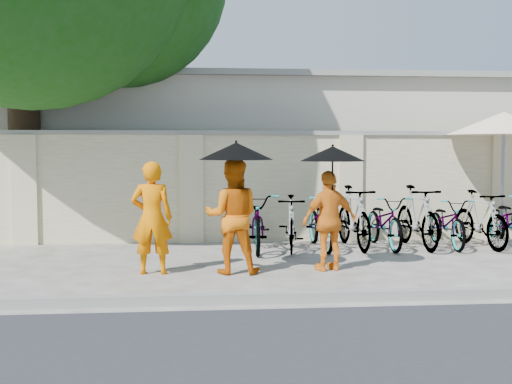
{
  "coord_description": "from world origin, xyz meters",
  "views": [
    {
      "loc": [
        -0.89,
        -8.85,
        1.77
      ],
      "look_at": [
        -0.01,
        0.72,
        1.1
      ],
      "focal_mm": 45.0,
      "sensor_mm": 36.0,
      "label": 1
    }
  ],
  "objects": [
    {
      "name": "building_behind",
      "position": [
        2.0,
        7.0,
        1.6
      ],
      "size": [
        14.0,
        6.0,
        3.2
      ],
      "primitive_type": "cube",
      "color": "#B6B2A3",
      "rests_on": "ground"
    },
    {
      "name": "monk_center",
      "position": [
        -0.4,
        0.08,
        0.81
      ],
      "size": [
        0.84,
        0.68,
        1.61
      ],
      "primitive_type": "imported",
      "rotation": [
        0.0,
        0.0,
        3.05
      ],
      "color": "#DA6209",
      "rests_on": "ground"
    },
    {
      "name": "bike_6",
      "position": [
        3.52,
        2.07,
        0.44
      ],
      "size": [
        0.62,
        1.69,
        0.88
      ],
      "primitive_type": "imported",
      "rotation": [
        0.0,
        0.0,
        -0.02
      ],
      "color": "gray",
      "rests_on": "ground"
    },
    {
      "name": "kerb",
      "position": [
        0.0,
        -1.7,
        0.06
      ],
      "size": [
        40.0,
        0.16,
        0.12
      ],
      "primitive_type": "cube",
      "color": "gray",
      "rests_on": "ground"
    },
    {
      "name": "parasol_center",
      "position": [
        -0.35,
        -0.0,
        1.72
      ],
      "size": [
        1.03,
        1.03,
        0.92
      ],
      "color": "black",
      "rests_on": "ground"
    },
    {
      "name": "ground",
      "position": [
        0.0,
        0.0,
        0.0
      ],
      "size": [
        80.0,
        80.0,
        0.0
      ],
      "primitive_type": "plane",
      "color": "#ACA89F"
    },
    {
      "name": "compound_wall",
      "position": [
        1.0,
        3.2,
        1.0
      ],
      "size": [
        20.0,
        0.3,
        2.0
      ],
      "primitive_type": "cube",
      "color": "beige",
      "rests_on": "ground"
    },
    {
      "name": "patio_umbrella",
      "position": [
        4.64,
        2.31,
        2.18
      ],
      "size": [
        2.52,
        2.52,
        2.41
      ],
      "rotation": [
        0.0,
        0.0,
        0.3
      ],
      "color": "gray",
      "rests_on": "ground"
    },
    {
      "name": "bike_2",
      "position": [
        1.27,
        2.11,
        0.48
      ],
      "size": [
        0.67,
        1.83,
        0.95
      ],
      "primitive_type": "imported",
      "rotation": [
        0.0,
        0.0,
        0.02
      ],
      "color": "gray",
      "rests_on": "ground"
    },
    {
      "name": "bike_0",
      "position": [
        0.14,
        1.99,
        0.5
      ],
      "size": [
        0.8,
        1.95,
        1.0
      ],
      "primitive_type": "imported",
      "rotation": [
        0.0,
        0.0,
        -0.07
      ],
      "color": "gray",
      "rests_on": "ground"
    },
    {
      "name": "bike_4",
      "position": [
        2.39,
        2.09,
        0.47
      ],
      "size": [
        0.7,
        1.8,
        0.93
      ],
      "primitive_type": "imported",
      "rotation": [
        0.0,
        0.0,
        0.04
      ],
      "color": "gray",
      "rests_on": "ground"
    },
    {
      "name": "monk_left",
      "position": [
        -1.52,
        0.13,
        0.79
      ],
      "size": [
        0.59,
        0.4,
        1.58
      ],
      "primitive_type": "imported",
      "rotation": [
        0.0,
        0.0,
        3.1
      ],
      "color": "orange",
      "rests_on": "ground"
    },
    {
      "name": "bike_1",
      "position": [
        0.7,
        1.93,
        0.47
      ],
      "size": [
        0.65,
        1.63,
        0.95
      ],
      "primitive_type": "imported",
      "rotation": [
        0.0,
        0.0,
        -0.13
      ],
      "color": "gray",
      "rests_on": "ground"
    },
    {
      "name": "bike_3",
      "position": [
        1.83,
        2.09,
        0.55
      ],
      "size": [
        0.63,
        1.86,
        1.1
      ],
      "primitive_type": "imported",
      "rotation": [
        0.0,
        0.0,
        0.06
      ],
      "color": "gray",
      "rests_on": "ground"
    },
    {
      "name": "bike_5",
      "position": [
        2.96,
        2.04,
        0.55
      ],
      "size": [
        0.63,
        1.86,
        1.1
      ],
      "primitive_type": "imported",
      "rotation": [
        0.0,
        0.0,
        0.06
      ],
      "color": "gray",
      "rests_on": "ground"
    },
    {
      "name": "bike_7",
      "position": [
        4.08,
        1.98,
        0.51
      ],
      "size": [
        0.7,
        1.73,
        1.01
      ],
      "primitive_type": "imported",
      "rotation": [
        0.0,
        0.0,
        0.14
      ],
      "color": "gray",
      "rests_on": "ground"
    },
    {
      "name": "monk_right",
      "position": [
        1.0,
        0.15,
        0.72
      ],
      "size": [
        0.91,
        0.58,
        1.44
      ],
      "primitive_type": "imported",
      "rotation": [
        0.0,
        0.0,
        3.44
      ],
      "color": "orange",
      "rests_on": "ground"
    },
    {
      "name": "parasol_right",
      "position": [
        1.02,
        0.07,
        1.68
      ],
      "size": [
        0.92,
        0.92,
        0.97
      ],
      "color": "black",
      "rests_on": "ground"
    }
  ]
}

